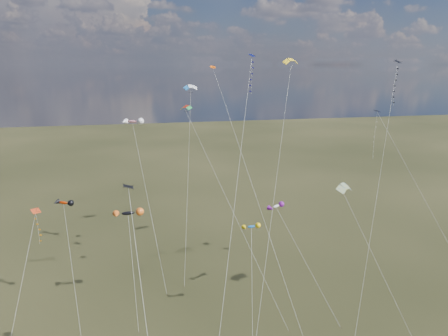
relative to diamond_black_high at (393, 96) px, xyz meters
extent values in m
cube|color=black|center=(0.80, 0.98, 4.70)|extent=(1.27, 1.25, 0.45)
cylinder|color=silver|center=(-5.82, -7.15, -12.01)|extent=(13.27, 16.29, 33.43)
cube|color=#090F4E|center=(-20.95, -0.21, 5.42)|extent=(1.00, 0.99, 0.34)
cylinder|color=silver|center=(-26.33, -12.90, -11.65)|extent=(10.79, 25.39, 34.15)
cube|color=black|center=(-36.72, -13.98, -6.85)|extent=(1.01, 1.04, 0.30)
cube|color=red|center=(-48.19, -1.98, -12.83)|extent=(1.28, 1.26, 0.41)
cylinder|color=silver|center=(-49.84, -5.91, -20.77)|extent=(3.33, 7.88, 15.90)
cube|color=#0E1251|center=(-1.24, 1.70, -2.31)|extent=(0.83, 0.85, 0.25)
cylinder|color=silver|center=(3.81, -5.76, -15.51)|extent=(10.12, 14.96, 26.42)
cube|color=#F25607|center=(-24.11, 10.17, 3.93)|extent=(0.82, 0.75, 0.36)
cylinder|color=silver|center=(-20.73, -2.17, -12.39)|extent=(6.78, 24.70, 32.66)
cylinder|color=silver|center=(-17.88, -1.93, -11.83)|extent=(13.37, 26.43, 33.78)
cylinder|color=silver|center=(-27.97, 13.07, -14.12)|extent=(4.07, 19.10, 29.20)
cube|color=#332316|center=(-29.99, 3.54, -28.66)|extent=(0.10, 0.10, 0.12)
cylinder|color=silver|center=(-6.49, -10.17, -20.18)|extent=(4.28, 12.59, 17.08)
cylinder|color=silver|center=(-23.22, 0.05, -15.29)|extent=(10.28, 19.56, 26.86)
cube|color=#332316|center=(-18.09, -9.71, -28.66)|extent=(0.10, 0.10, 0.12)
ellipsoid|color=black|center=(-37.56, 1.64, -15.33)|extent=(3.62, 1.41, 1.13)
cylinder|color=silver|center=(-37.20, -2.17, -22.02)|extent=(0.73, 7.64, 13.40)
cube|color=#332316|center=(-36.85, -5.97, -28.66)|extent=(0.10, 0.10, 0.12)
ellipsoid|color=#BF2601|center=(-45.98, 3.17, -13.74)|extent=(2.81, 2.19, 0.94)
cylinder|color=silver|center=(-44.95, -1.03, -21.23)|extent=(2.08, 8.43, 14.99)
cube|color=#332316|center=(-43.93, -5.23, -28.66)|extent=(0.10, 0.10, 0.12)
ellipsoid|color=silver|center=(-17.17, -0.79, -14.98)|extent=(2.49, 1.92, 0.80)
cylinder|color=silver|center=(-14.22, -5.58, -21.85)|extent=(5.94, 9.61, 13.75)
cube|color=#332316|center=(-11.26, -10.38, -28.66)|extent=(0.10, 0.10, 0.12)
ellipsoid|color=red|center=(-36.56, 17.25, -4.94)|extent=(3.59, 2.62, 1.23)
cylinder|color=silver|center=(-34.64, 9.57, -16.83)|extent=(3.87, 15.37, 23.79)
cube|color=#332316|center=(-32.71, 1.90, -28.66)|extent=(0.10, 0.10, 0.12)
ellipsoid|color=#1158B4|center=(-22.00, -5.05, -15.89)|extent=(2.07, 0.95, 0.78)
cylinder|color=silver|center=(-23.08, -9.61, -22.30)|extent=(2.20, 9.16, 12.84)
camera|label=1|loc=(-35.32, -50.98, 4.25)|focal=32.00mm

